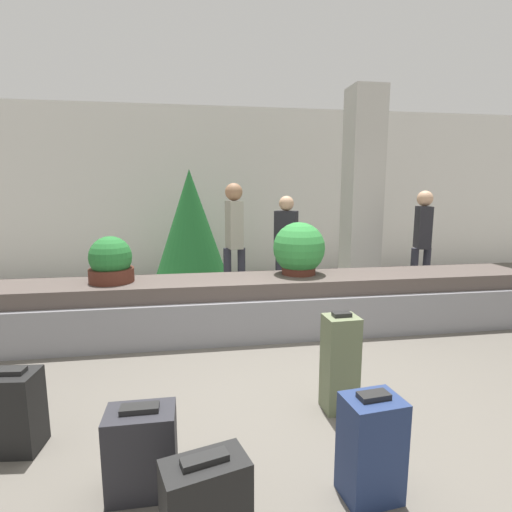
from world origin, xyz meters
The scene contains 15 objects.
ground_plane centered at (0.00, 0.00, 0.00)m, with size 18.00×18.00×0.00m, color #59544C.
back_wall centered at (0.00, 5.11, 1.60)m, with size 18.00×0.06×3.20m.
carousel centered at (0.00, 1.64, 0.31)m, with size 6.92×0.87×0.65m.
pillar centered at (1.98, 3.28, 1.60)m, with size 0.51×0.51×3.20m.
suitcase_0 centered at (0.35, -0.13, 0.37)m, with size 0.25×0.22×0.76m.
suitcase_1 centered at (-1.84, -0.25, 0.26)m, with size 0.30×0.28×0.55m.
suitcase_2 centered at (0.20, -0.99, 0.29)m, with size 0.32×0.27×0.60m.
suitcase_3 centered at (-0.69, -1.17, 0.22)m, with size 0.43×0.31×0.47m.
suitcase_4 centered at (-1.02, -0.75, 0.24)m, with size 0.37×0.25×0.51m.
potted_plant_0 centered at (-1.60, 1.67, 0.87)m, with size 0.48×0.48×0.50m.
potted_plant_1 centered at (0.54, 1.75, 0.94)m, with size 0.62×0.62×0.62m.
traveler_0 centered at (0.65, 2.90, 0.91)m, with size 0.37×0.32×1.55m.
traveler_1 centered at (2.66, 2.62, 0.97)m, with size 0.31×0.36×1.63m.
traveler_2 centered at (-0.13, 2.73, 1.04)m, with size 0.31×0.35×1.73m.
decorated_tree centered at (-0.73, 3.71, 1.07)m, with size 1.21×1.21×1.96m.
Camera 1 is at (-0.72, -2.79, 1.65)m, focal length 28.00 mm.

